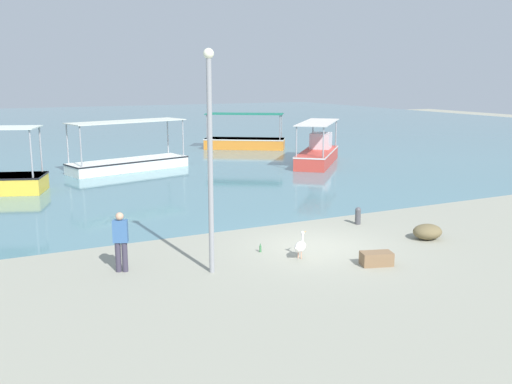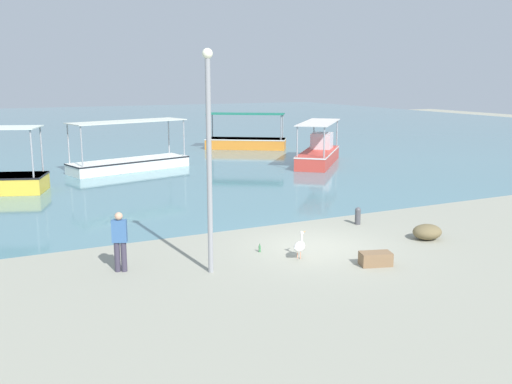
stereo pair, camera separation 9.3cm
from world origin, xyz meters
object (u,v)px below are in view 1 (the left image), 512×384
(pelican, at_px, (300,246))
(net_pile, at_px, (427,232))
(lamp_post, at_px, (210,151))
(fisherman_standing, at_px, (121,240))
(fishing_boat_near_left, at_px, (245,141))
(fishing_boat_outer, at_px, (129,161))
(glass_bottle, at_px, (260,249))
(mooring_bollard, at_px, (358,215))
(cargo_crate, at_px, (376,259))
(fishing_boat_near_right, at_px, (318,153))

(pelican, bearing_deg, net_pile, -1.20)
(pelican, relative_size, net_pile, 0.79)
(lamp_post, distance_m, fisherman_standing, 3.52)
(lamp_post, bearing_deg, fishing_boat_near_left, 63.08)
(fishing_boat_outer, bearing_deg, fishing_boat_near_left, 30.82)
(fisherman_standing, bearing_deg, net_pile, -7.23)
(fisherman_standing, bearing_deg, glass_bottle, -1.18)
(glass_bottle, bearing_deg, mooring_bollard, 17.13)
(fishing_boat_near_left, distance_m, glass_bottle, 25.87)
(pelican, bearing_deg, lamp_post, 179.91)
(fisherman_standing, bearing_deg, fishing_boat_outer, 75.57)
(fishing_boat_outer, relative_size, glass_bottle, 27.03)
(pelican, height_order, cargo_crate, pelican)
(cargo_crate, xyz_separation_m, glass_bottle, (-2.43, 2.58, -0.09))
(fishing_boat_near_left, distance_m, net_pile, 25.28)
(lamp_post, xyz_separation_m, net_pile, (7.67, -0.11, -3.13))
(lamp_post, distance_m, net_pile, 8.29)
(pelican, height_order, net_pile, pelican)
(pelican, xyz_separation_m, net_pile, (4.85, -0.10, -0.12))
(fishing_boat_near_left, xyz_separation_m, lamp_post, (-12.54, -24.70, 2.82))
(lamp_post, bearing_deg, fishing_boat_near_right, 49.75)
(fishing_boat_outer, relative_size, mooring_bollard, 11.38)
(fishing_boat_outer, xyz_separation_m, glass_bottle, (-0.22, -17.50, -0.41))
(fishing_boat_outer, distance_m, fisherman_standing, 17.98)
(net_pile, xyz_separation_m, cargo_crate, (-3.21, -1.42, -0.06))
(fishing_boat_near_right, xyz_separation_m, mooring_bollard, (-6.71, -13.39, -0.33))
(fishing_boat_outer, relative_size, cargo_crate, 8.19)
(mooring_bollard, xyz_separation_m, net_pile, (0.91, -2.63, -0.09))
(cargo_crate, bearing_deg, fishing_boat_outer, 96.28)
(fishing_boat_near_left, distance_m, fisherman_standing, 27.79)
(pelican, distance_m, glass_bottle, 1.36)
(fishing_boat_outer, relative_size, net_pile, 7.24)
(pelican, distance_m, cargo_crate, 2.24)
(lamp_post, bearing_deg, fishing_boat_outer, 83.07)
(cargo_crate, bearing_deg, glass_bottle, 133.30)
(mooring_bollard, bearing_deg, cargo_crate, -119.60)
(pelican, bearing_deg, cargo_crate, -42.79)
(glass_bottle, bearing_deg, fishing_boat_near_right, 52.39)
(fishing_boat_outer, relative_size, fisherman_standing, 4.32)
(fishing_boat_near_left, bearing_deg, pelican, -111.47)
(mooring_bollard, distance_m, glass_bottle, 4.96)
(pelican, height_order, fisherman_standing, fisherman_standing)
(mooring_bollard, bearing_deg, fisherman_standing, -171.33)
(fisherman_standing, bearing_deg, fishing_boat_near_left, 57.91)
(lamp_post, xyz_separation_m, fisherman_standing, (-2.22, 1.15, -2.47))
(lamp_post, relative_size, cargo_crate, 6.77)
(fishing_boat_near_right, xyz_separation_m, fishing_boat_outer, (-11.21, 2.65, -0.16))
(fishing_boat_near_right, height_order, mooring_bollard, fishing_boat_near_right)
(fishing_boat_near_right, distance_m, net_pile, 17.04)
(glass_bottle, bearing_deg, fishing_boat_outer, 89.27)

